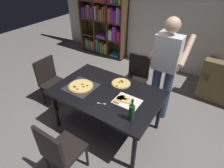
{
  "coord_description": "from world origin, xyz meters",
  "views": [
    {
      "loc": [
        1.26,
        -1.77,
        2.39
      ],
      "look_at": [
        0.0,
        0.15,
        0.8
      ],
      "focal_mm": 29.35,
      "sensor_mm": 36.0,
      "label": 1
    }
  ],
  "objects_px": {
    "person_serving_pizza": "(165,66)",
    "pepperoni_pizza_on_tray": "(81,86)",
    "chair_near_camera": "(59,150)",
    "chair_far_side": "(136,75)",
    "dining_table": "(107,95)",
    "bookshelf": "(103,20)",
    "second_pizza_plain": "(121,83)",
    "wine_bottle": "(132,112)",
    "kitchen_scissors": "(96,103)",
    "chair_left_end": "(51,79)"
  },
  "relations": [
    {
      "from": "chair_near_camera",
      "to": "second_pizza_plain",
      "type": "height_order",
      "value": "chair_near_camera"
    },
    {
      "from": "chair_near_camera",
      "to": "bookshelf",
      "type": "xyz_separation_m",
      "value": [
        -1.74,
        3.37,
        0.46
      ]
    },
    {
      "from": "bookshelf",
      "to": "kitchen_scissors",
      "type": "height_order",
      "value": "bookshelf"
    },
    {
      "from": "chair_far_side",
      "to": "person_serving_pizza",
      "type": "relative_size",
      "value": 0.51
    },
    {
      "from": "chair_near_camera",
      "to": "kitchen_scissors",
      "type": "relative_size",
      "value": 4.56
    },
    {
      "from": "chair_far_side",
      "to": "bookshelf",
      "type": "xyz_separation_m",
      "value": [
        -1.74,
        1.37,
        0.46
      ]
    },
    {
      "from": "chair_left_end",
      "to": "person_serving_pizza",
      "type": "height_order",
      "value": "person_serving_pizza"
    },
    {
      "from": "pepperoni_pizza_on_tray",
      "to": "second_pizza_plain",
      "type": "bearing_deg",
      "value": 41.21
    },
    {
      "from": "pepperoni_pizza_on_tray",
      "to": "wine_bottle",
      "type": "height_order",
      "value": "wine_bottle"
    },
    {
      "from": "pepperoni_pizza_on_tray",
      "to": "wine_bottle",
      "type": "distance_m",
      "value": 0.99
    },
    {
      "from": "chair_far_side",
      "to": "person_serving_pizza",
      "type": "height_order",
      "value": "person_serving_pizza"
    },
    {
      "from": "chair_far_side",
      "to": "chair_left_end",
      "type": "distance_m",
      "value": 1.63
    },
    {
      "from": "chair_left_end",
      "to": "dining_table",
      "type": "bearing_deg",
      "value": 0.0
    },
    {
      "from": "wine_bottle",
      "to": "second_pizza_plain",
      "type": "relative_size",
      "value": 1.06
    },
    {
      "from": "chair_near_camera",
      "to": "second_pizza_plain",
      "type": "distance_m",
      "value": 1.32
    },
    {
      "from": "person_serving_pizza",
      "to": "chair_far_side",
      "type": "bearing_deg",
      "value": 159.32
    },
    {
      "from": "dining_table",
      "to": "chair_far_side",
      "type": "relative_size",
      "value": 1.77
    },
    {
      "from": "bookshelf",
      "to": "second_pizza_plain",
      "type": "height_order",
      "value": "bookshelf"
    },
    {
      "from": "dining_table",
      "to": "chair_far_side",
      "type": "bearing_deg",
      "value": 90.0
    },
    {
      "from": "kitchen_scissors",
      "to": "chair_left_end",
      "type": "bearing_deg",
      "value": 167.45
    },
    {
      "from": "dining_table",
      "to": "bookshelf",
      "type": "distance_m",
      "value": 2.96
    },
    {
      "from": "dining_table",
      "to": "chair_near_camera",
      "type": "bearing_deg",
      "value": -90.0
    },
    {
      "from": "pepperoni_pizza_on_tray",
      "to": "chair_far_side",
      "type": "bearing_deg",
      "value": 70.81
    },
    {
      "from": "second_pizza_plain",
      "to": "chair_left_end",
      "type": "bearing_deg",
      "value": -168.01
    },
    {
      "from": "chair_far_side",
      "to": "person_serving_pizza",
      "type": "xyz_separation_m",
      "value": [
        0.58,
        -0.22,
        0.49
      ]
    },
    {
      "from": "chair_near_camera",
      "to": "dining_table",
      "type": "bearing_deg",
      "value": 90.0
    },
    {
      "from": "chair_near_camera",
      "to": "person_serving_pizza",
      "type": "xyz_separation_m",
      "value": [
        0.58,
        1.78,
        0.49
      ]
    },
    {
      "from": "chair_far_side",
      "to": "bookshelf",
      "type": "distance_m",
      "value": 2.26
    },
    {
      "from": "wine_bottle",
      "to": "person_serving_pizza",
      "type": "bearing_deg",
      "value": 89.66
    },
    {
      "from": "wine_bottle",
      "to": "dining_table",
      "type": "bearing_deg",
      "value": 152.35
    },
    {
      "from": "kitchen_scissors",
      "to": "bookshelf",
      "type": "bearing_deg",
      "value": 123.63
    },
    {
      "from": "chair_left_end",
      "to": "bookshelf",
      "type": "bearing_deg",
      "value": 100.92
    },
    {
      "from": "person_serving_pizza",
      "to": "second_pizza_plain",
      "type": "height_order",
      "value": "person_serving_pizza"
    },
    {
      "from": "bookshelf",
      "to": "pepperoni_pizza_on_tray",
      "type": "relative_size",
      "value": 4.46
    },
    {
      "from": "wine_bottle",
      "to": "kitchen_scissors",
      "type": "bearing_deg",
      "value": 179.0
    },
    {
      "from": "chair_near_camera",
      "to": "wine_bottle",
      "type": "height_order",
      "value": "wine_bottle"
    },
    {
      "from": "chair_far_side",
      "to": "kitchen_scissors",
      "type": "bearing_deg",
      "value": -88.44
    },
    {
      "from": "chair_left_end",
      "to": "wine_bottle",
      "type": "distance_m",
      "value": 1.92
    },
    {
      "from": "pepperoni_pizza_on_tray",
      "to": "second_pizza_plain",
      "type": "height_order",
      "value": "pepperoni_pizza_on_tray"
    },
    {
      "from": "person_serving_pizza",
      "to": "pepperoni_pizza_on_tray",
      "type": "bearing_deg",
      "value": -137.13
    },
    {
      "from": "chair_near_camera",
      "to": "person_serving_pizza",
      "type": "distance_m",
      "value": 1.94
    },
    {
      "from": "chair_far_side",
      "to": "dining_table",
      "type": "bearing_deg",
      "value": -90.0
    },
    {
      "from": "chair_far_side",
      "to": "wine_bottle",
      "type": "distance_m",
      "value": 1.47
    },
    {
      "from": "person_serving_pizza",
      "to": "pepperoni_pizza_on_tray",
      "type": "distance_m",
      "value": 1.35
    },
    {
      "from": "chair_near_camera",
      "to": "chair_far_side",
      "type": "relative_size",
      "value": 1.0
    },
    {
      "from": "dining_table",
      "to": "bookshelf",
      "type": "bearing_deg",
      "value": 126.21
    },
    {
      "from": "bookshelf",
      "to": "pepperoni_pizza_on_tray",
      "type": "height_order",
      "value": "bookshelf"
    },
    {
      "from": "bookshelf",
      "to": "chair_left_end",
      "type": "bearing_deg",
      "value": -79.08
    },
    {
      "from": "chair_far_side",
      "to": "person_serving_pizza",
      "type": "distance_m",
      "value": 0.79
    },
    {
      "from": "dining_table",
      "to": "bookshelf",
      "type": "xyz_separation_m",
      "value": [
        -1.74,
        2.37,
        0.29
      ]
    }
  ]
}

